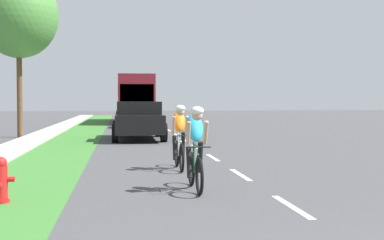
{
  "coord_description": "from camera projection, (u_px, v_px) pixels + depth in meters",
  "views": [
    {
      "loc": [
        -2.69,
        -2.99,
        1.69
      ],
      "look_at": [
        0.31,
        18.42,
        0.86
      ],
      "focal_mm": 47.68,
      "sensor_mm": 36.0,
      "label": 1
    }
  ],
  "objects": [
    {
      "name": "pickup_black",
      "position": [
        138.0,
        120.0,
        21.95
      ],
      "size": [
        2.22,
        5.1,
        1.64
      ],
      "color": "black",
      "rests_on": "ground_plane"
    },
    {
      "name": "fire_hydrant_red",
      "position": [
        1.0,
        181.0,
        8.37
      ],
      "size": [
        0.44,
        0.38,
        0.76
      ],
      "color": "red",
      "rests_on": "ground_plane"
    },
    {
      "name": "grass_verge",
      "position": [
        76.0,
        138.0,
        22.54
      ],
      "size": [
        2.14,
        70.0,
        0.01
      ],
      "primitive_type": "cube",
      "color": "#38722D",
      "rests_on": "ground_plane"
    },
    {
      "name": "sedan_dark_green",
      "position": [
        140.0,
        115.0,
        31.33
      ],
      "size": [
        1.98,
        4.3,
        1.52
      ],
      "color": "#194C2D",
      "rests_on": "ground_plane"
    },
    {
      "name": "cyclist_trailing",
      "position": [
        179.0,
        136.0,
        12.41
      ],
      "size": [
        0.42,
        1.72,
        1.58
      ],
      "color": "black",
      "rests_on": "ground_plane"
    },
    {
      "name": "street_tree_near",
      "position": [
        19.0,
        15.0,
        23.03
      ],
      "size": [
        3.53,
        3.53,
        7.49
      ],
      "color": "brown",
      "rests_on": "ground_plane"
    },
    {
      "name": "sidewalk_concrete",
      "position": [
        35.0,
        139.0,
        22.29
      ],
      "size": [
        1.41,
        70.0,
        0.1
      ],
      "primitive_type": "cube",
      "color": "#B2ADA3",
      "rests_on": "ground_plane"
    },
    {
      "name": "bus_maroon",
      "position": [
        135.0,
        97.0,
        39.57
      ],
      "size": [
        2.78,
        11.6,
        3.48
      ],
      "color": "maroon",
      "rests_on": "ground_plane"
    },
    {
      "name": "ground_plane",
      "position": [
        180.0,
        137.0,
        23.19
      ],
      "size": [
        120.0,
        120.0,
        0.0
      ],
      "primitive_type": "plane",
      "color": "#424244"
    },
    {
      "name": "lane_markings_center",
      "position": [
        172.0,
        132.0,
        27.14
      ],
      "size": [
        0.12,
        54.3,
        0.01
      ],
      "color": "white",
      "rests_on": "ground_plane"
    },
    {
      "name": "cyclist_lead",
      "position": [
        195.0,
        147.0,
        9.49
      ],
      "size": [
        0.42,
        1.72,
        1.58
      ],
      "color": "black",
      "rests_on": "ground_plane"
    }
  ]
}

